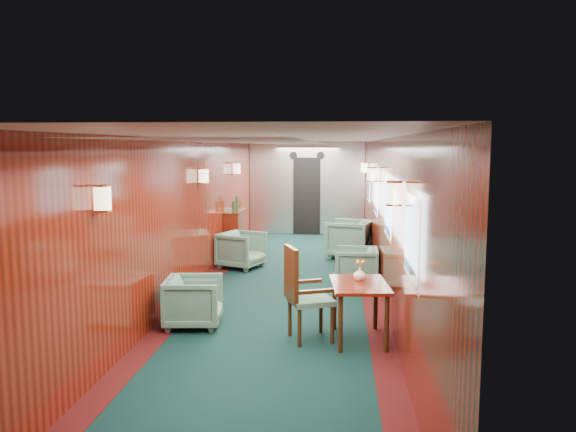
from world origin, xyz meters
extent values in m
plane|color=black|center=(0.00, 0.00, 0.00)|extent=(12.00, 12.00, 0.00)
cube|color=silver|center=(0.00, 0.00, 2.35)|extent=(3.00, 12.00, 0.10)
cube|color=silver|center=(0.00, 0.00, 2.36)|extent=(1.20, 12.00, 0.06)
cube|color=maroon|center=(0.00, 6.00, 1.20)|extent=(3.00, 0.10, 2.40)
cube|color=maroon|center=(0.00, -6.00, 1.20)|extent=(3.00, 0.10, 2.40)
cube|color=maroon|center=(-1.50, 0.00, 1.20)|extent=(0.10, 12.00, 2.40)
cube|color=maroon|center=(1.50, 0.00, 1.20)|extent=(0.10, 12.00, 2.40)
cube|color=#3B0B0C|center=(-1.35, 0.00, 0.00)|extent=(0.30, 12.00, 0.01)
cube|color=#3B0B0C|center=(1.35, 0.00, 0.00)|extent=(0.30, 12.00, 0.01)
cube|color=silver|center=(0.00, 5.92, 1.20)|extent=(2.98, 0.12, 2.38)
cube|color=black|center=(0.00, 5.84, 1.00)|extent=(0.70, 0.06, 2.00)
cylinder|color=black|center=(-0.35, 5.85, 2.05)|extent=(0.20, 0.04, 0.20)
cylinder|color=black|center=(0.35, 5.85, 2.05)|extent=(0.20, 0.04, 0.20)
cube|color=silver|center=(1.49, -3.50, 1.45)|extent=(0.02, 1.10, 0.80)
cube|color=#49696D|center=(1.48, -3.50, 1.45)|extent=(0.01, 0.96, 0.66)
cube|color=silver|center=(1.49, -1.00, 1.45)|extent=(0.02, 1.10, 0.80)
cube|color=#49696D|center=(1.48, -1.00, 1.45)|extent=(0.01, 0.96, 0.66)
cube|color=silver|center=(1.49, 1.50, 1.45)|extent=(0.02, 1.10, 0.80)
cube|color=#49696D|center=(1.48, 1.50, 1.45)|extent=(0.01, 0.96, 0.66)
cube|color=silver|center=(1.49, 4.00, 1.45)|extent=(0.02, 1.10, 0.80)
cube|color=#49696D|center=(1.48, 4.00, 1.45)|extent=(0.01, 0.96, 0.66)
cylinder|color=#FFF0C6|center=(-1.40, -3.50, 1.80)|extent=(0.16, 0.16, 0.24)
cylinder|color=#B47A32|center=(-1.40, -3.50, 1.68)|extent=(0.17, 0.17, 0.02)
cylinder|color=#FFF0C6|center=(1.40, -2.70, 1.80)|extent=(0.16, 0.16, 0.24)
cylinder|color=#B47A32|center=(1.40, -2.70, 1.68)|extent=(0.17, 0.17, 0.02)
cylinder|color=#FFF0C6|center=(-1.40, 0.50, 1.80)|extent=(0.16, 0.16, 0.24)
cylinder|color=#B47A32|center=(-1.40, 0.50, 1.68)|extent=(0.17, 0.17, 0.02)
cylinder|color=#FFF0C6|center=(1.40, 1.30, 1.80)|extent=(0.16, 0.16, 0.24)
cylinder|color=#B47A32|center=(1.40, 1.30, 1.68)|extent=(0.17, 0.17, 0.02)
cylinder|color=#FFF0C6|center=(-1.40, 3.50, 1.80)|extent=(0.16, 0.16, 0.24)
cylinder|color=#B47A32|center=(-1.40, 3.50, 1.68)|extent=(0.17, 0.17, 0.02)
cylinder|color=#FFF0C6|center=(1.40, 4.30, 1.80)|extent=(0.16, 0.16, 0.24)
cylinder|color=#B47A32|center=(1.40, 4.30, 1.68)|extent=(0.17, 0.17, 0.02)
cube|color=maroon|center=(1.08, -2.12, 0.67)|extent=(0.73, 0.98, 0.04)
cylinder|color=#3F220E|center=(0.86, -2.54, 0.33)|extent=(0.06, 0.06, 0.65)
cylinder|color=#3F220E|center=(1.37, -2.49, 0.33)|extent=(0.06, 0.06, 0.65)
cylinder|color=#3F220E|center=(0.79, -1.75, 0.33)|extent=(0.06, 0.06, 0.65)
cylinder|color=#3F220E|center=(1.30, -1.70, 0.33)|extent=(0.06, 0.06, 0.65)
cube|color=#214D3E|center=(0.51, -2.15, 0.48)|extent=(0.62, 0.62, 0.06)
cube|color=#3F220E|center=(0.28, -2.24, 0.82)|extent=(0.21, 0.43, 0.63)
cube|color=#214D3E|center=(0.31, -2.23, 0.75)|extent=(0.14, 0.32, 0.38)
cube|color=#3F220E|center=(0.60, -2.38, 0.65)|extent=(0.43, 0.21, 0.04)
cube|color=#3F220E|center=(0.42, -1.93, 0.65)|extent=(0.43, 0.21, 0.04)
cylinder|color=#3F220E|center=(0.40, -2.41, 0.23)|extent=(0.05, 0.05, 0.45)
cylinder|color=#3F220E|center=(0.77, -2.26, 0.23)|extent=(0.05, 0.05, 0.45)
cylinder|color=#3F220E|center=(0.25, -2.04, 0.23)|extent=(0.05, 0.05, 0.45)
cylinder|color=#3F220E|center=(0.62, -1.89, 0.23)|extent=(0.05, 0.05, 0.45)
cube|color=maroon|center=(-1.34, 2.97, 0.47)|extent=(0.31, 1.04, 0.94)
cube|color=#3F220E|center=(-1.33, 2.97, 0.94)|extent=(0.33, 1.06, 0.02)
cylinder|color=#22442B|center=(-1.32, 2.71, 1.06)|extent=(0.07, 0.07, 0.22)
cylinder|color=#22442B|center=(-1.32, 3.07, 1.09)|extent=(0.06, 0.06, 0.28)
cylinder|color=#B47A32|center=(-1.32, 3.28, 1.04)|extent=(0.08, 0.08, 0.18)
imported|color=white|center=(1.09, -1.96, 0.77)|extent=(0.19, 0.19, 0.15)
imported|color=#214D3E|center=(-1.00, -1.78, 0.32)|extent=(0.77, 0.75, 0.64)
imported|color=#214D3E|center=(-0.99, 1.70, 0.34)|extent=(0.97, 0.96, 0.68)
imported|color=#214D3E|center=(1.12, 0.51, 0.32)|extent=(0.72, 0.70, 0.64)
imported|color=#214D3E|center=(1.05, 2.90, 0.39)|extent=(1.06, 1.04, 0.78)
camera|label=1|loc=(0.83, -8.60, 2.29)|focal=35.00mm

